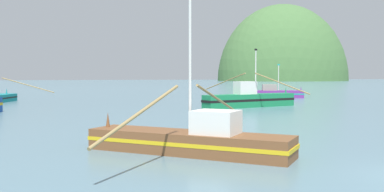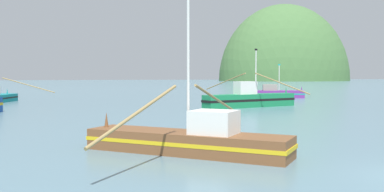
# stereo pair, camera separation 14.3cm
# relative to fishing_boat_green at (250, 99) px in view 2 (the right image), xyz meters

# --- Properties ---
(hill_far_right) EXTENTS (81.14, 64.91, 92.80)m
(hill_far_right) POSITION_rel_fishing_boat_green_xyz_m (104.35, 194.43, -0.88)
(hill_far_right) COLOR #47703D
(hill_far_right) RESTS_ON ground
(fishing_boat_green) EXTENTS (11.39, 16.10, 6.24)m
(fishing_boat_green) POSITION_rel_fishing_boat_green_xyz_m (0.00, 0.00, 0.00)
(fishing_boat_green) COLOR #197A47
(fishing_boat_green) RESTS_ON ground
(fishing_boat_brown) EXTENTS (8.75, 10.20, 7.11)m
(fishing_boat_brown) POSITION_rel_fishing_boat_green_xyz_m (-13.06, -24.32, -0.26)
(fishing_boat_brown) COLOR brown
(fishing_boat_brown) RESTS_ON ground
(fishing_boat_purple) EXTENTS (8.32, 5.27, 5.07)m
(fishing_boat_purple) POSITION_rel_fishing_boat_green_xyz_m (11.27, 16.63, -0.18)
(fishing_boat_purple) COLOR #6B2D84
(fishing_boat_purple) RESTS_ON ground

